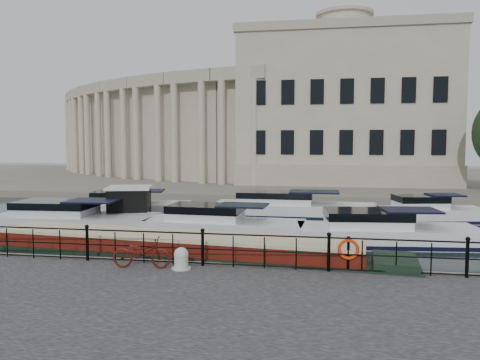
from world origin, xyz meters
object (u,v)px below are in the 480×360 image
object	(u,v)px
life_ring_post	(348,250)
narrowboat	(174,256)
mooring_bollard	(181,259)
harbour_hut	(130,207)
bicycle	(142,253)

from	to	relation	value
life_ring_post	narrowboat	distance (m)	6.40
mooring_bollard	narrowboat	bearing A→B (deg)	113.45
life_ring_post	harbour_hut	bearing A→B (deg)	139.22
bicycle	life_ring_post	xyz separation A→B (m)	(6.43, 0.67, 0.18)
bicycle	narrowboat	distance (m)	2.43
life_ring_post	mooring_bollard	bearing A→B (deg)	-173.39
bicycle	narrowboat	world-z (taller)	bicycle
bicycle	narrowboat	xyz separation A→B (m)	(0.30, 2.32, -0.67)
narrowboat	harbour_hut	xyz separation A→B (m)	(-5.08, 8.03, 0.59)
bicycle	harbour_hut	world-z (taller)	harbour_hut
life_ring_post	narrowboat	world-z (taller)	life_ring_post
bicycle	mooring_bollard	world-z (taller)	bicycle
mooring_bollard	narrowboat	distance (m)	2.49
mooring_bollard	life_ring_post	size ratio (longest dim) A/B	0.64
mooring_bollard	life_ring_post	distance (m)	5.21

